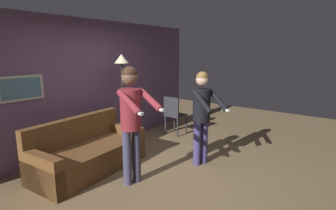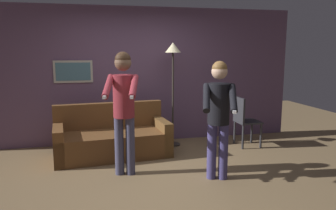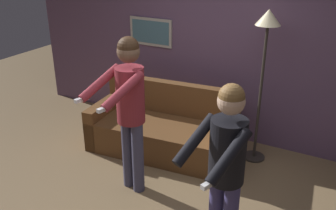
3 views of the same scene
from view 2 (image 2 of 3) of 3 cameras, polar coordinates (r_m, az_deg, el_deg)
The scene contains 7 objects.
ground_plane at distance 4.78m, azimuth -2.55°, elevation -12.44°, with size 12.00×12.00×0.00m, color olive.
back_wall_assembly at distance 6.37m, azimuth -5.89°, elevation 5.11°, with size 6.40×0.09×2.60m.
couch at distance 5.70m, azimuth -9.67°, elevation -5.97°, with size 1.97×1.03×0.87m.
torchiere_lamp at distance 6.05m, azimuth 0.87°, elevation 7.29°, with size 0.29×0.29×1.92m.
person_standing_left at distance 4.63m, azimuth -7.75°, elevation 0.67°, with size 0.53×0.74×1.77m.
person_standing_right at distance 4.49m, azimuth 8.81°, elevation -0.84°, with size 0.55×0.67×1.65m.
dining_chair_distant at distance 6.26m, azimuth 13.07°, elevation -2.32°, with size 0.42×0.42×0.93m.
Camera 2 is at (-0.79, -4.36, 1.79)m, focal length 35.00 mm.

